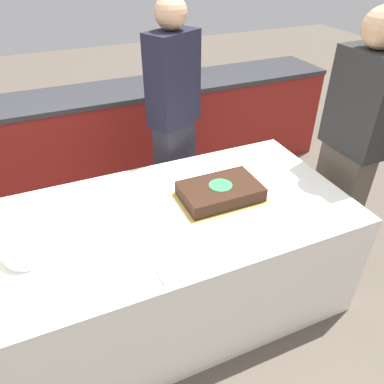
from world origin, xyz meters
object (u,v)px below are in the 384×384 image
object	(u,v)px
cake	(220,192)
person_seated_right	(351,146)
plate_stack	(26,251)
person_cutting_cake	(174,125)

from	to	relation	value
cake	person_seated_right	distance (m)	0.94
cake	person_seated_right	world-z (taller)	person_seated_right
plate_stack	person_cutting_cake	xyz separation A→B (m)	(1.07, 0.80, 0.12)
person_cutting_cake	person_seated_right	size ratio (longest dim) A/B	1.01
cake	plate_stack	world-z (taller)	cake
cake	plate_stack	distance (m)	1.07
cake	person_seated_right	bearing A→B (deg)	-0.79
cake	person_cutting_cake	world-z (taller)	person_cutting_cake
person_seated_right	person_cutting_cake	bearing A→B (deg)	-128.60
cake	person_seated_right	size ratio (longest dim) A/B	0.29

